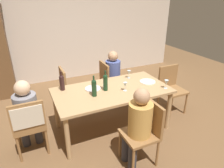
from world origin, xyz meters
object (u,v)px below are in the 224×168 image
Objects in this scene: chair_left_end at (29,121)px; wine_glass_near_left at (125,85)px; wine_glass_centre at (166,82)px; dinner_plate_guest_left at (148,82)px; dining_table at (112,94)px; person_man_bearded at (27,112)px; wine_bottle_short_olive at (105,82)px; chair_near at (145,129)px; dinner_plate_host at (93,88)px; chair_far_left at (70,87)px; person_woman_host at (138,123)px; wine_bottle_tall_green at (94,87)px; handbag at (92,101)px; chair_far_right at (109,80)px; person_man_guest at (114,73)px; chair_right_end at (171,86)px; wine_bottle_dark_red at (62,82)px; wine_glass_near_right at (129,73)px.

chair_left_end reaches higher than wine_glass_near_left.
chair_left_end is 6.17× the size of wine_glass_centre.
dining_table is at bearing -179.19° from dinner_plate_guest_left.
person_man_bearded is 1.25m from wine_bottle_short_olive.
chair_near is 3.53× the size of dinner_plate_host.
chair_far_left is (0.81, 1.00, -0.06)m from chair_left_end.
wine_glass_centre is (0.86, 0.54, 0.20)m from person_woman_host.
person_man_bearded is 4.18× the size of dinner_plate_guest_left.
wine_bottle_tall_green reaches higher than chair_left_end.
chair_far_right is at bearing 0.00° from handbag.
wine_glass_centre is at bearing -54.26° from chair_near.
person_man_guest is 1.28m from wine_glass_centre.
chair_right_end is 0.73m from wine_glass_centre.
person_woman_host is at bearing -59.30° from wine_bottle_dark_red.
person_man_guest is (0.37, 1.74, 0.13)m from chair_near.
wine_glass_near_right is (0.32, 0.45, 0.00)m from wine_glass_near_left.
dining_table is at bearing -27.43° from person_man_guest.
person_man_bearded is (-1.67, -0.85, 0.13)m from chair_far_right.
chair_far_left is 6.17× the size of wine_glass_near_left.
person_man_guest is 3.37× the size of wine_bottle_short_olive.
wine_bottle_short_olive is at bearing -27.73° from chair_far_right.
person_man_bearded is at bearing -43.91° from chair_far_left.
chair_right_end is at bearing -6.76° from wine_bottle_dark_red.
chair_far_left is 0.97m from person_man_guest.
chair_left_end is 1.89m from wine_glass_near_right.
wine_bottle_short_olive is at bearing 2.49° from chair_right_end.
chair_far_right is 3.29× the size of handbag.
chair_right_end is at bearing 5.97° from wine_bottle_tall_green.
wine_bottle_tall_green is (-0.68, -0.96, 0.37)m from chair_far_right.
dining_table is 1.34m from chair_right_end.
wine_glass_near_right is 0.54× the size of dinner_plate_guest_left.
wine_bottle_dark_red is at bearing 153.14° from wine_glass_near_left.
wine_bottle_short_olive is 0.83m from dinner_plate_guest_left.
wine_bottle_tall_green is at bearing -105.46° from handbag.
wine_bottle_short_olive reaches higher than dinner_plate_host.
wine_bottle_dark_red is at bearing 34.51° from chair_near.
chair_near and chair_left_end have the same top height.
chair_far_left is at bearing -90.00° from chair_far_right.
chair_far_right is at bearing 112.32° from wine_glass_centre.
wine_bottle_dark_red is 0.71m from wine_bottle_short_olive.
dinner_plate_host is at bearing 75.26° from wine_bottle_tall_green.
wine_glass_near_right is at bearing -44.29° from handbag.
chair_near reaches higher than dining_table.
dinner_plate_guest_left is (0.37, -0.86, 0.23)m from chair_far_right.
chair_far_left is 3.32× the size of dinner_plate_guest_left.
person_man_guest reaches higher than wine_glass_near_right.
handbag is at bearing 5.37° from chair_near.
wine_bottle_dark_red is 0.51m from dinner_plate_host.
handbag is (-0.91, 1.21, -0.76)m from wine_glass_centre.
wine_bottle_tall_green is at bearing -46.46° from wine_bottle_dark_red.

